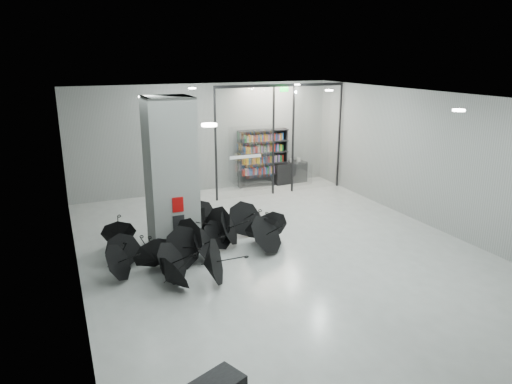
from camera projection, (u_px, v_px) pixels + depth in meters
name	position (u px, v px, depth m)	size (l,w,h in m)	color
room	(292.00, 149.00, 11.26)	(14.00, 14.02, 4.01)	gray
column	(171.00, 174.00, 12.32)	(1.20, 1.20, 4.00)	slate
fire_cabinet	(178.00, 205.00, 11.95)	(0.28, 0.04, 0.38)	#A50A07
info_panel	(179.00, 223.00, 12.09)	(0.30, 0.03, 0.42)	black
exit_sign	(284.00, 90.00, 16.58)	(0.30, 0.06, 0.15)	#0CE533
glass_partition	(281.00, 135.00, 17.21)	(5.06, 0.08, 4.00)	silver
bookshelf	(263.00, 158.00, 18.55)	(2.01, 0.40, 2.21)	black
shop_counter	(289.00, 172.00, 19.14)	(1.39, 0.56, 0.84)	black
umbrella_cluster	(201.00, 245.00, 12.09)	(5.43, 4.46, 1.33)	black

